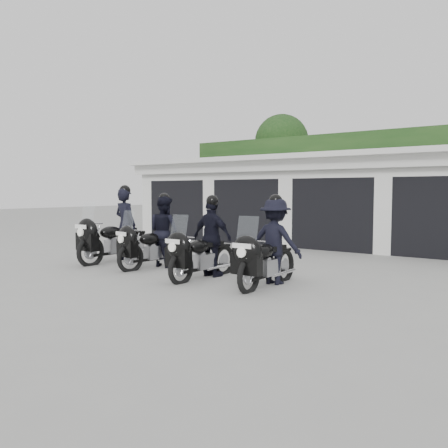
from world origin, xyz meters
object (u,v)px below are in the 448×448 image
Objects in this scene: police_bike_d at (271,245)px; police_bike_b at (158,235)px; police_bike_c at (207,242)px; police_bike_a at (116,231)px.

police_bike_b is at bearing 173.81° from police_bike_d.
police_bike_c is at bearing -177.05° from police_bike_d.
police_bike_a is 1.12× the size of police_bike_d.
police_bike_d is at bearing 3.23° from police_bike_b.
police_bike_d is (3.25, -0.28, 0.00)m from police_bike_b.
police_bike_d reaches higher than police_bike_c.
police_bike_c is (3.25, -0.37, -0.05)m from police_bike_a.
police_bike_b is 1.02× the size of police_bike_c.
police_bike_a is 3.27m from police_bike_c.
police_bike_d is at bearing -0.99° from police_bike_a.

